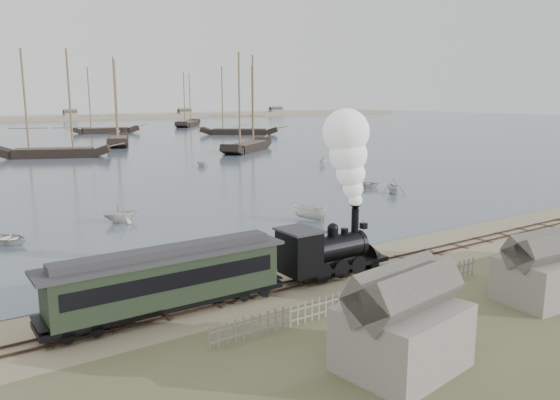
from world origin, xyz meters
TOP-DOWN VIEW (x-y plane):
  - ground at (0.00, 0.00)m, footprint 600.00×600.00m
  - harbor_water at (0.00, 170.00)m, footprint 600.00×336.00m
  - rail_track at (0.00, -2.00)m, footprint 120.00×1.80m
  - picket_fence_west at (-6.50, -7.00)m, footprint 19.00×0.10m
  - picket_fence_east at (12.50, -7.50)m, footprint 15.00×0.10m
  - shed_left at (-10.00, -13.00)m, footprint 5.00×4.00m
  - shed_mid at (2.00, -12.00)m, footprint 4.00×3.50m
  - locomotive at (-3.62, -2.00)m, footprint 8.23×3.07m
  - passenger_coach at (-15.85, -2.00)m, footprint 13.17×2.54m
  - beached_dinghy at (-4.49, 0.71)m, footprint 3.40×4.10m
  - rowboat_0 at (-20.82, 18.24)m, footprint 4.75×4.54m
  - rowboat_1 at (-11.00, 20.47)m, footprint 3.12×3.52m
  - rowboat_2 at (3.60, 11.31)m, footprint 4.01×2.63m
  - rowboat_3 at (20.23, 22.05)m, footprint 4.69×5.32m
  - rowboat_4 at (20.47, 17.07)m, footprint 4.37×4.28m
  - rowboat_5 at (30.51, 42.99)m, footprint 3.18×2.99m
  - rowboat_7 at (12.71, 52.09)m, footprint 2.93×2.64m
  - schooner_2 at (-4.06, 79.91)m, footprint 20.33×12.01m
  - schooner_3 at (14.51, 99.73)m, footprint 11.78×21.73m
  - schooner_4 at (32.22, 70.13)m, footprint 18.76×16.16m
  - schooner_5 at (55.37, 113.63)m, footprint 21.59×17.70m
  - schooner_8 at (24.19, 141.43)m, footprint 20.32×6.99m
  - schooner_9 at (61.96, 163.40)m, footprint 18.62×21.67m

SIDE VIEW (x-z plane):
  - ground at x=0.00m, z-range 0.00..0.00m
  - picket_fence_west at x=-6.50m, z-range -0.60..0.60m
  - picket_fence_east at x=12.50m, z-range -0.60..0.60m
  - shed_left at x=-10.00m, z-range -2.05..2.05m
  - shed_mid at x=2.00m, z-range -1.80..1.80m
  - harbor_water at x=0.00m, z-range 0.00..0.06m
  - rail_track at x=0.00m, z-range -0.04..0.12m
  - beached_dinghy at x=-4.49m, z-range 0.00..0.73m
  - rowboat_0 at x=-20.82m, z-range 0.06..0.86m
  - rowboat_3 at x=20.23m, z-range 0.06..0.97m
  - rowboat_5 at x=30.51m, z-range 0.06..1.29m
  - rowboat_7 at x=12.71m, z-range 0.06..1.44m
  - rowboat_2 at x=3.60m, z-range 0.06..1.51m
  - rowboat_1 at x=-11.00m, z-range 0.06..1.77m
  - rowboat_4 at x=20.47m, z-range 0.06..1.81m
  - passenger_coach at x=-15.85m, z-range 0.43..3.63m
  - locomotive at x=-3.62m, z-range -0.41..9.85m
  - schooner_2 at x=-4.06m, z-range 0.06..20.06m
  - schooner_3 at x=14.51m, z-range 0.06..20.06m
  - schooner_4 at x=32.22m, z-range 0.06..20.06m
  - schooner_5 at x=55.37m, z-range 0.06..20.06m
  - schooner_8 at x=24.19m, z-range 0.06..20.06m
  - schooner_9 at x=61.96m, z-range 0.06..20.06m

